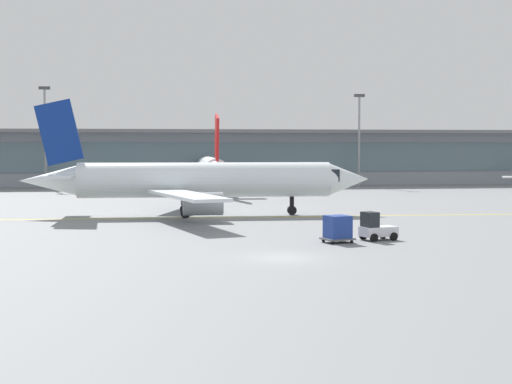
% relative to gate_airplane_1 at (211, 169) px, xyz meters
% --- Properties ---
extents(ground_plane, '(400.00, 400.00, 0.00)m').
position_rel_gate_airplane_1_xyz_m(ground_plane, '(-0.70, -67.76, -3.35)').
color(ground_plane, gray).
extents(taxiway_centreline_stripe, '(109.99, 2.51, 0.01)m').
position_rel_gate_airplane_1_xyz_m(taxiway_centreline_stripe, '(-3.52, -41.23, -3.34)').
color(taxiway_centreline_stripe, yellow).
rests_on(taxiway_centreline_stripe, ground_plane).
extents(terminal_concourse, '(218.70, 11.00, 9.60)m').
position_rel_gate_airplane_1_xyz_m(terminal_concourse, '(-0.70, 18.40, 1.57)').
color(terminal_concourse, '#8C939E').
rests_on(terminal_concourse, ground_plane).
extents(gate_airplane_1, '(31.34, 33.62, 11.16)m').
position_rel_gate_airplane_1_xyz_m(gate_airplane_1, '(0.00, 0.00, 0.00)').
color(gate_airplane_1, silver).
rests_on(gate_airplane_1, ground_plane).
extents(taxiing_regional_jet, '(34.33, 31.99, 11.39)m').
position_rel_gate_airplane_1_xyz_m(taxiing_regional_jet, '(-3.96, -39.22, 0.07)').
color(taxiing_regional_jet, white).
rests_on(taxiing_regional_jet, ground_plane).
extents(baggage_tug, '(2.90, 2.22, 2.10)m').
position_rel_gate_airplane_1_xyz_m(baggage_tug, '(7.52, -60.33, -2.45)').
color(baggage_tug, silver).
rests_on(baggage_tug, ground_plane).
extents(cargo_dolly_lead, '(2.48, 2.14, 1.94)m').
position_rel_gate_airplane_1_xyz_m(cargo_dolly_lead, '(4.42, -61.27, -2.29)').
color(cargo_dolly_lead, '#595B60').
rests_on(cargo_dolly_lead, ground_plane).
extents(apron_light_mast_1, '(1.80, 0.36, 16.34)m').
position_rel_gate_airplane_1_xyz_m(apron_light_mast_1, '(-25.76, 11.60, 5.52)').
color(apron_light_mast_1, gray).
rests_on(apron_light_mast_1, ground_plane).
extents(apron_light_mast_2, '(1.80, 0.36, 15.48)m').
position_rel_gate_airplane_1_xyz_m(apron_light_mast_2, '(25.61, 10.05, 5.09)').
color(apron_light_mast_2, gray).
rests_on(apron_light_mast_2, ground_plane).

